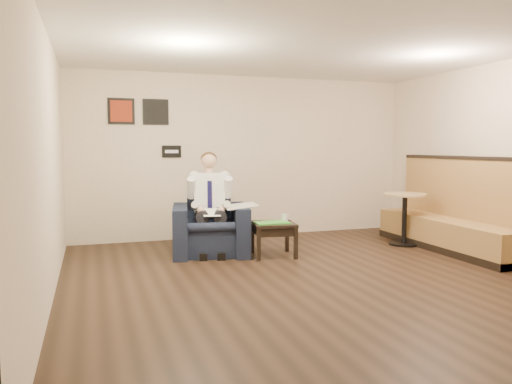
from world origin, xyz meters
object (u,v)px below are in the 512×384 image
object	(u,v)px
seated_man	(211,206)
smartphone	(275,220)
armchair	(210,218)
cafe_table	(404,219)
side_table	(273,239)
green_folder	(272,222)
coffee_mug	(285,217)
banquette	(449,204)

from	to	relation	value
seated_man	smartphone	bearing A→B (deg)	0.23
armchair	cafe_table	world-z (taller)	armchair
seated_man	side_table	world-z (taller)	seated_man
armchair	smartphone	bearing A→B (deg)	-8.03
green_folder	smartphone	distance (m)	0.21
side_table	coffee_mug	bearing A→B (deg)	25.29
banquette	cafe_table	bearing A→B (deg)	126.60
seated_man	smartphone	distance (m)	0.97
seated_man	cafe_table	world-z (taller)	seated_man
green_folder	cafe_table	distance (m)	2.33
coffee_mug	armchair	bearing A→B (deg)	160.74
armchair	cafe_table	bearing A→B (deg)	3.86
banquette	armchair	bearing A→B (deg)	165.73
armchair	green_folder	world-z (taller)	armchair
side_table	green_folder	xyz separation A→B (m)	(-0.04, -0.02, 0.25)
coffee_mug	green_folder	bearing A→B (deg)	-154.71
banquette	seated_man	bearing A→B (deg)	167.89
coffee_mug	banquette	xyz separation A→B (m)	(2.49, -0.53, 0.17)
cafe_table	coffee_mug	bearing A→B (deg)	-179.65
coffee_mug	smartphone	size ratio (longest dim) A/B	0.68
smartphone	cafe_table	distance (m)	2.21
coffee_mug	smartphone	distance (m)	0.15
side_table	green_folder	size ratio (longest dim) A/B	1.22
green_folder	smartphone	world-z (taller)	green_folder
coffee_mug	banquette	world-z (taller)	banquette
coffee_mug	smartphone	xyz separation A→B (m)	(-0.13, 0.06, -0.05)
green_folder	banquette	xyz separation A→B (m)	(2.73, -0.42, 0.21)
coffee_mug	smartphone	world-z (taller)	coffee_mug
green_folder	armchair	bearing A→B (deg)	148.77
green_folder	banquette	world-z (taller)	banquette
cafe_table	banquette	bearing A→B (deg)	-53.40
side_table	coffee_mug	xyz separation A→B (m)	(0.21, 0.10, 0.30)
side_table	coffee_mug	world-z (taller)	coffee_mug
coffee_mug	side_table	bearing A→B (deg)	-154.71
side_table	smartphone	world-z (taller)	smartphone
smartphone	banquette	xyz separation A→B (m)	(2.62, -0.60, 0.21)
cafe_table	smartphone	bearing A→B (deg)	178.68
seated_man	side_table	bearing A→B (deg)	-10.83
seated_man	side_table	distance (m)	1.03
seated_man	coffee_mug	bearing A→B (deg)	-1.84
green_folder	smartphone	xyz separation A→B (m)	(0.11, 0.18, -0.00)
side_table	green_folder	world-z (taller)	green_folder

